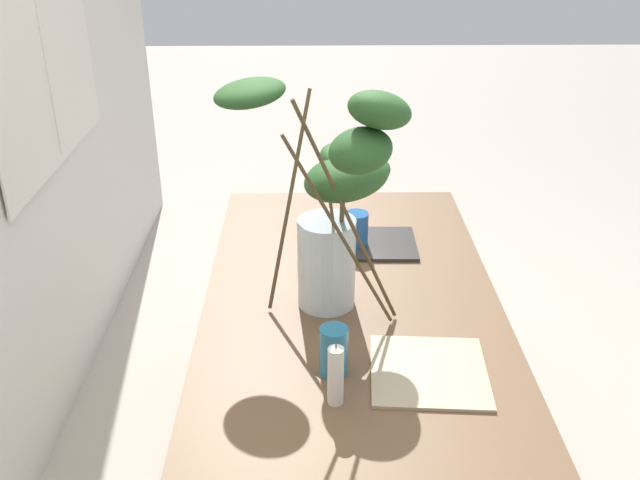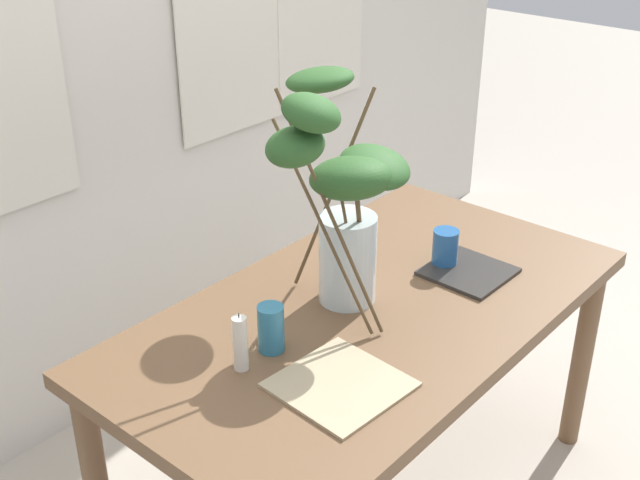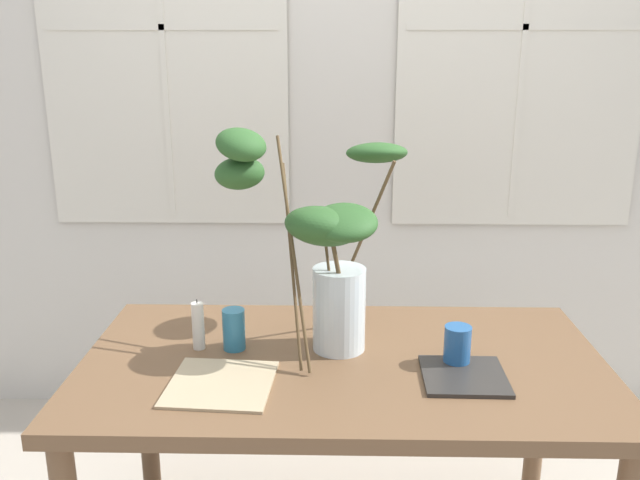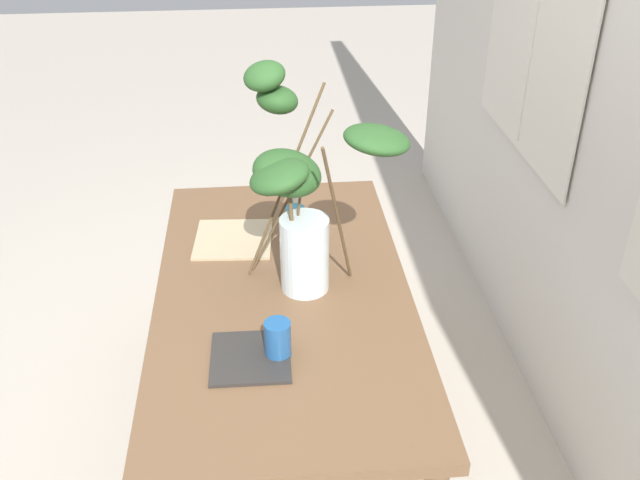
% 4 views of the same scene
% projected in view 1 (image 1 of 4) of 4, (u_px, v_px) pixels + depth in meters
% --- Properties ---
extents(dining_table, '(1.54, 0.84, 0.74)m').
position_uv_depth(dining_table, '(351.00, 326.00, 2.06)').
color(dining_table, brown).
rests_on(dining_table, ground).
extents(vase_with_branches, '(0.61, 0.54, 0.70)m').
position_uv_depth(vase_with_branches, '(332.00, 198.00, 1.82)').
color(vase_with_branches, silver).
rests_on(vase_with_branches, dining_table).
extents(drinking_glass_blue_left, '(0.07, 0.07, 0.13)m').
position_uv_depth(drinking_glass_blue_left, '(334.00, 351.00, 1.69)').
color(drinking_glass_blue_left, teal).
rests_on(drinking_glass_blue_left, dining_table).
extents(drinking_glass_blue_right, '(0.08, 0.08, 0.12)m').
position_uv_depth(drinking_glass_blue_right, '(356.00, 230.00, 2.28)').
color(drinking_glass_blue_right, '#235693').
rests_on(drinking_glass_blue_right, dining_table).
extents(plate_square_left, '(0.30, 0.30, 0.01)m').
position_uv_depth(plate_square_left, '(429.00, 371.00, 1.72)').
color(plate_square_left, tan).
rests_on(plate_square_left, dining_table).
extents(plate_square_right, '(0.23, 0.23, 0.01)m').
position_uv_depth(plate_square_right, '(380.00, 244.00, 2.32)').
color(plate_square_right, '#2D2B28').
rests_on(plate_square_right, dining_table).
extents(pillar_candle, '(0.04, 0.04, 0.16)m').
position_uv_depth(pillar_candle, '(336.00, 376.00, 1.59)').
color(pillar_candle, silver).
rests_on(pillar_candle, dining_table).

